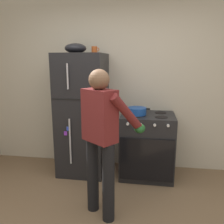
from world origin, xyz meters
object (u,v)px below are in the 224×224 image
(refrigerator, at_px, (83,115))
(stove_range, at_px, (147,146))
(person_cook, at_px, (102,131))
(mixing_bowl, at_px, (76,48))
(coffee_mug, at_px, (94,50))
(red_pot, at_px, (137,111))

(refrigerator, relative_size, stove_range, 1.91)
(person_cook, height_order, mixing_bowl, mixing_bowl)
(refrigerator, bearing_deg, person_cook, -63.41)
(stove_range, relative_size, coffee_mug, 8.32)
(coffee_mug, bearing_deg, refrigerator, -164.60)
(person_cook, relative_size, mixing_bowl, 5.23)
(refrigerator, distance_m, person_cook, 1.12)
(red_pot, bearing_deg, mixing_bowl, 176.76)
(person_cook, xyz_separation_m, mixing_bowl, (-0.58, 1.00, 0.89))
(stove_range, height_order, mixing_bowl, mixing_bowl)
(stove_range, distance_m, red_pot, 0.55)
(refrigerator, xyz_separation_m, red_pot, (0.80, -0.05, 0.09))
(stove_range, bearing_deg, coffee_mug, 175.59)
(person_cook, distance_m, coffee_mug, 1.40)
(red_pot, height_order, coffee_mug, coffee_mug)
(stove_range, xyz_separation_m, person_cook, (-0.46, -0.99, 0.50))
(person_cook, height_order, red_pot, person_cook)
(coffee_mug, height_order, mixing_bowl, mixing_bowl)
(refrigerator, xyz_separation_m, coffee_mug, (0.18, 0.05, 0.94))
(red_pot, bearing_deg, stove_range, 13.92)
(coffee_mug, bearing_deg, red_pot, -9.14)
(stove_range, bearing_deg, red_pot, -166.08)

